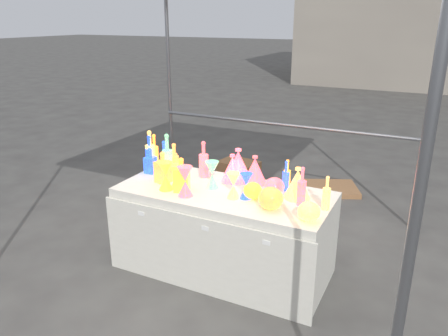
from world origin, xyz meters
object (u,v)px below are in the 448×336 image
at_px(cardboard_box_closed, 239,174).
at_px(lampshade_0, 232,168).
at_px(display_table, 224,231).
at_px(bottle_0, 174,157).
at_px(hourglass_0, 166,176).
at_px(decanter_0, 163,167).
at_px(globe_0, 271,200).

xyz_separation_m(cardboard_box_closed, lampshade_0, (0.68, -1.63, 0.70)).
bearing_deg(display_table, bottle_0, 158.94).
bearing_deg(hourglass_0, display_table, 22.80).
height_order(cardboard_box_closed, decanter_0, decanter_0).
height_order(decanter_0, globe_0, decanter_0).
distance_m(display_table, bottle_0, 0.86).
xyz_separation_m(cardboard_box_closed, bottle_0, (0.06, -1.62, 0.71)).
bearing_deg(lampshade_0, bottle_0, 155.43).
bearing_deg(hourglass_0, globe_0, 1.22).
distance_m(display_table, lampshade_0, 0.56).
relative_size(cardboard_box_closed, hourglass_0, 1.98).
distance_m(decanter_0, hourglass_0, 0.18).
bearing_deg(bottle_0, lampshade_0, -0.41).
xyz_separation_m(decanter_0, lampshade_0, (0.53, 0.30, -0.02)).
distance_m(decanter_0, lampshade_0, 0.61).
xyz_separation_m(decanter_0, hourglass_0, (0.12, -0.14, -0.02)).
xyz_separation_m(display_table, globe_0, (0.48, -0.17, 0.45)).
height_order(decanter_0, lampshade_0, decanter_0).
bearing_deg(display_table, lampshade_0, 97.82).
bearing_deg(lampshade_0, hourglass_0, -157.92).
xyz_separation_m(hourglass_0, globe_0, (0.93, 0.02, -0.04)).
xyz_separation_m(bottle_0, decanter_0, (0.08, -0.30, 0.01)).
distance_m(hourglass_0, lampshade_0, 0.60).
relative_size(decanter_0, hourglass_0, 1.15).
xyz_separation_m(cardboard_box_closed, decanter_0, (0.14, -1.92, 0.71)).
bearing_deg(cardboard_box_closed, hourglass_0, -72.70).
bearing_deg(globe_0, bottle_0, 159.68).
bearing_deg(hourglass_0, cardboard_box_closed, 97.23).
distance_m(bottle_0, globe_0, 1.21).
relative_size(cardboard_box_closed, bottle_0, 1.81).
xyz_separation_m(bottle_0, globe_0, (1.13, -0.42, -0.06)).
distance_m(display_table, decanter_0, 0.77).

